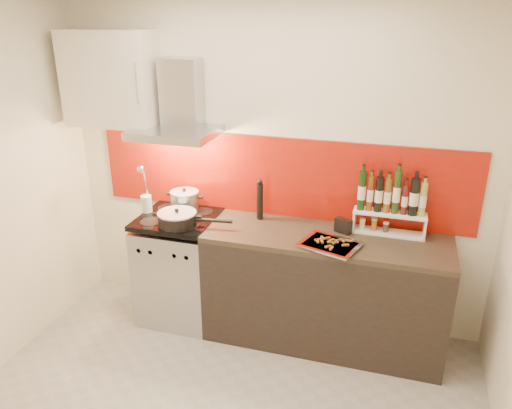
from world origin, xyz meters
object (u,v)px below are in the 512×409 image
(saute_pan, at_px, (178,219))
(pepper_mill, at_px, (260,200))
(stock_pot, at_px, (185,201))
(range_stove, at_px, (180,268))
(counter, at_px, (324,289))
(baking_tray, at_px, (330,244))

(saute_pan, distance_m, pepper_mill, 0.65)
(stock_pot, xyz_separation_m, saute_pan, (0.07, -0.27, -0.03))
(range_stove, relative_size, counter, 0.51)
(counter, relative_size, pepper_mill, 5.47)
(stock_pot, relative_size, pepper_mill, 0.70)
(saute_pan, bearing_deg, baking_tray, -0.72)
(counter, xyz_separation_m, pepper_mill, (-0.56, 0.17, 0.61))
(range_stove, height_order, baking_tray, baking_tray)
(stock_pot, height_order, baking_tray, stock_pot)
(range_stove, height_order, pepper_mill, pepper_mill)
(range_stove, distance_m, saute_pan, 0.55)
(range_stove, bearing_deg, saute_pan, -61.40)
(stock_pot, xyz_separation_m, baking_tray, (1.23, -0.29, -0.08))
(counter, bearing_deg, saute_pan, -172.44)
(range_stove, xyz_separation_m, pepper_mill, (0.64, 0.17, 0.62))
(counter, bearing_deg, baking_tray, -74.03)
(counter, height_order, pepper_mill, pepper_mill)
(range_stove, xyz_separation_m, saute_pan, (0.08, -0.14, 0.52))
(saute_pan, bearing_deg, range_stove, 118.60)
(range_stove, relative_size, saute_pan, 1.58)
(stock_pot, bearing_deg, baking_tray, -13.17)
(range_stove, distance_m, pepper_mill, 0.90)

